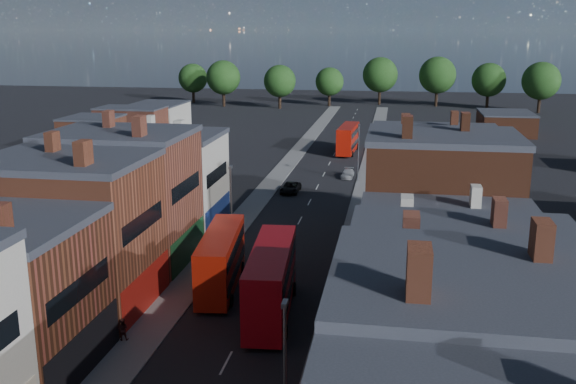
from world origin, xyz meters
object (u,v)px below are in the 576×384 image
(bus_1, at_px, (271,280))
(car_3, at_px, (348,174))
(bus_2, at_px, (348,138))
(ped_3, at_px, (357,273))
(car_1, at_px, (275,306))
(ped_1, at_px, (122,329))
(bus_0, at_px, (221,259))
(car_2, at_px, (290,188))

(bus_1, relative_size, car_3, 2.98)
(bus_2, distance_m, ped_3, 59.41)
(car_1, distance_m, ped_1, 11.20)
(bus_0, relative_size, car_3, 2.75)
(car_2, bearing_deg, bus_2, 81.31)
(bus_1, xyz_separation_m, car_3, (2.12, 46.94, -2.21))
(bus_2, xyz_separation_m, car_1, (-0.42, -65.96, -1.92))
(bus_0, bearing_deg, car_2, 82.86)
(ped_1, bearing_deg, bus_0, -125.49)
(car_3, distance_m, ped_1, 53.91)
(bus_2, relative_size, ped_1, 7.15)
(bus_1, height_order, ped_3, bus_1)
(bus_2, bearing_deg, bus_0, -91.77)
(bus_0, relative_size, car_2, 2.35)
(bus_1, xyz_separation_m, ped_1, (-9.20, -5.76, -1.90))
(bus_2, distance_m, ped_1, 72.66)
(bus_2, xyz_separation_m, ped_3, (5.28, -59.15, -1.56))
(bus_0, height_order, ped_1, bus_0)
(ped_3, bearing_deg, bus_0, 98.10)
(car_1, distance_m, car_3, 46.74)
(car_2, bearing_deg, bus_1, -81.43)
(bus_0, relative_size, ped_1, 7.22)
(bus_0, xyz_separation_m, ped_1, (-4.20, -10.08, -1.67))
(bus_1, xyz_separation_m, car_2, (-4.59, 36.92, -2.13))
(bus_2, relative_size, ped_3, 6.29)
(car_3, bearing_deg, car_2, -121.97)
(ped_1, bearing_deg, car_3, -114.99)
(car_2, relative_size, ped_1, 3.08)
(car_1, height_order, ped_1, ped_1)
(bus_2, height_order, car_2, bus_2)
(bus_1, relative_size, car_1, 3.12)
(bus_2, height_order, ped_3, bus_2)
(car_3, height_order, ped_3, ped_3)
(car_1, bearing_deg, bus_2, 87.29)
(car_3, bearing_deg, bus_1, -90.75)
(car_2, distance_m, ped_3, 31.68)
(car_2, bearing_deg, ped_3, -69.10)
(bus_1, distance_m, car_3, 47.04)
(bus_2, height_order, ped_1, bus_2)
(car_3, xyz_separation_m, ped_3, (3.82, -39.89, 0.41))
(bus_1, bearing_deg, car_1, 39.84)
(car_2, relative_size, ped_3, 2.71)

